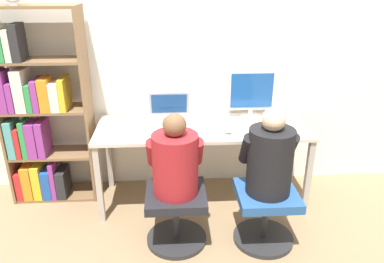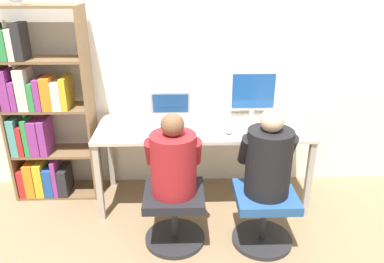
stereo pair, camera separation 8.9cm
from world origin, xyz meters
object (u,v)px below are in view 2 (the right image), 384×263
(keyboard, at_px, (258,131))
(person_at_laptop, at_px, (173,160))
(laptop, at_px, (170,116))
(bookshelf, at_px, (39,118))
(office_chair_left, at_px, (264,213))
(office_chair_right, at_px, (174,212))
(desktop_monitor, at_px, (253,94))
(person_at_monitor, at_px, (269,159))

(keyboard, height_order, person_at_laptop, person_at_laptop)
(laptop, xyz_separation_m, bookshelf, (-1.18, -0.01, -0.00))
(laptop, distance_m, office_chair_left, 1.20)
(keyboard, relative_size, office_chair_right, 0.83)
(office_chair_right, distance_m, person_at_laptop, 0.45)
(office_chair_right, xyz_separation_m, person_at_laptop, (0.00, 0.00, 0.45))
(office_chair_left, bearing_deg, bookshelf, 158.17)
(desktop_monitor, bearing_deg, person_at_monitor, -91.63)
(laptop, xyz_separation_m, office_chair_left, (0.74, -0.78, -0.53))
(person_at_monitor, bearing_deg, keyboard, 87.91)
(keyboard, xyz_separation_m, office_chair_right, (-0.72, -0.45, -0.49))
(bookshelf, bearing_deg, person_at_laptop, -30.88)
(laptop, bearing_deg, person_at_laptop, -87.14)
(office_chair_left, relative_size, person_at_laptop, 0.76)
(office_chair_left, distance_m, person_at_monitor, 0.47)
(desktop_monitor, bearing_deg, person_at_laptop, -131.77)
(office_chair_right, relative_size, bookshelf, 0.27)
(office_chair_left, xyz_separation_m, bookshelf, (-1.92, 0.77, 0.53))
(desktop_monitor, bearing_deg, office_chair_left, -91.62)
(person_at_monitor, xyz_separation_m, person_at_laptop, (-0.70, 0.03, -0.02))
(desktop_monitor, xyz_separation_m, keyboard, (-0.01, -0.36, -0.22))
(office_chair_left, height_order, bookshelf, bookshelf)
(keyboard, bearing_deg, office_chair_left, -92.07)
(person_at_laptop, xyz_separation_m, bookshelf, (-1.22, 0.73, 0.08))
(person_at_monitor, bearing_deg, desktop_monitor, 88.37)
(desktop_monitor, xyz_separation_m, office_chair_right, (-0.73, -0.82, -0.71))
(laptop, relative_size, person_at_monitor, 0.55)
(desktop_monitor, xyz_separation_m, person_at_laptop, (-0.73, -0.81, -0.25))
(laptop, bearing_deg, bookshelf, -179.55)
(office_chair_right, xyz_separation_m, person_at_monitor, (0.70, -0.03, 0.47))
(office_chair_right, relative_size, person_at_monitor, 0.71)
(person_at_monitor, relative_size, person_at_laptop, 1.06)
(laptop, distance_m, person_at_monitor, 1.07)
(keyboard, bearing_deg, person_at_laptop, -148.06)
(laptop, xyz_separation_m, person_at_monitor, (0.74, -0.77, -0.05))
(person_at_laptop, bearing_deg, office_chair_left, -3.28)
(desktop_monitor, distance_m, person_at_laptop, 1.12)
(office_chair_left, xyz_separation_m, office_chair_right, (-0.70, 0.04, 0.00))
(desktop_monitor, distance_m, bookshelf, 1.96)
(desktop_monitor, relative_size, bookshelf, 0.25)
(laptop, bearing_deg, office_chair_left, -46.52)
(office_chair_right, bearing_deg, desktop_monitor, 48.40)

